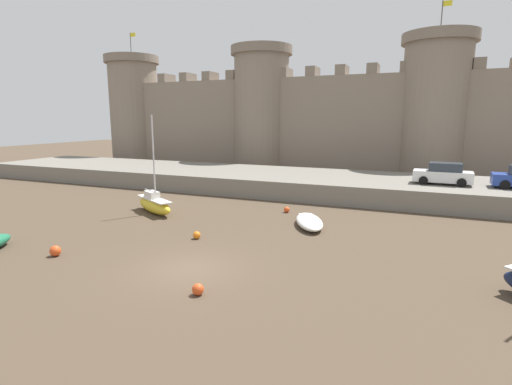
{
  "coord_description": "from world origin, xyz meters",
  "views": [
    {
      "loc": [
        9.04,
        -13.87,
        6.41
      ],
      "look_at": [
        0.87,
        5.36,
        2.5
      ],
      "focal_mm": 28.0,
      "sensor_mm": 36.0,
      "label": 1
    }
  ],
  "objects": [
    {
      "name": "rowboat_foreground_centre",
      "position": [
        2.93,
        8.68,
        0.32
      ],
      "size": [
        2.97,
        4.16,
        0.6
      ],
      "color": "silver",
      "rests_on": "ground"
    },
    {
      "name": "mooring_buoy_near_shore",
      "position": [
        -1.98,
        3.9,
        0.21
      ],
      "size": [
        0.41,
        0.41,
        0.41
      ],
      "primitive_type": "sphere",
      "color": "orange",
      "rests_on": "ground"
    },
    {
      "name": "sailboat_midflat_left",
      "position": [
        -7.79,
        7.93,
        0.62
      ],
      "size": [
        4.35,
        3.01,
        6.63
      ],
      "color": "yellow",
      "rests_on": "ground"
    },
    {
      "name": "ground_plane",
      "position": [
        0.0,
        0.0,
        0.0
      ],
      "size": [
        160.0,
        160.0,
        0.0
      ],
      "primitive_type": "plane",
      "color": "#4C3D2D"
    },
    {
      "name": "mooring_buoy_mid_mud",
      "position": [
        -6.68,
        -1.06,
        0.25
      ],
      "size": [
        0.51,
        0.51,
        0.51
      ],
      "primitive_type": "sphere",
      "color": "#E04C1E",
      "rests_on": "ground"
    },
    {
      "name": "castle",
      "position": [
        -0.0,
        31.58,
        6.68
      ],
      "size": [
        64.56,
        7.24,
        17.68
      ],
      "color": "gray",
      "rests_on": "ground"
    },
    {
      "name": "mooring_buoy_near_channel",
      "position": [
        1.71,
        -2.07,
        0.22
      ],
      "size": [
        0.44,
        0.44,
        0.44
      ],
      "primitive_type": "sphere",
      "color": "#E04C1E",
      "rests_on": "ground"
    },
    {
      "name": "quay_road",
      "position": [
        0.0,
        19.89,
        0.76
      ],
      "size": [
        69.32,
        10.0,
        1.51
      ],
      "primitive_type": "cube",
      "color": "slate",
      "rests_on": "ground"
    },
    {
      "name": "mooring_buoy_off_centre",
      "position": [
        0.53,
        11.59,
        0.2
      ],
      "size": [
        0.4,
        0.4,
        0.4
      ],
      "primitive_type": "sphere",
      "color": "#E04C1E",
      "rests_on": "ground"
    },
    {
      "name": "car_quay_east",
      "position": [
        10.39,
        18.84,
        2.29
      ],
      "size": [
        4.15,
        1.98,
        1.62
      ],
      "color": "silver",
      "rests_on": "quay_road"
    }
  ]
}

